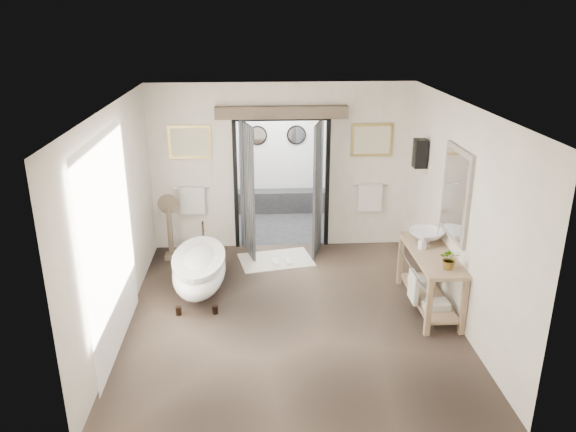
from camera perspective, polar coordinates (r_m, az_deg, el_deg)
The scene contains 13 objects.
ground_plane at distance 7.97m, azimuth 0.26°, elevation -9.97°, with size 5.00×5.00×0.00m, color brown.
room_shell at distance 7.09m, azimuth 0.06°, elevation 2.59°, with size 4.52×5.02×2.91m.
shower_room at distance 11.31m, azimuth -1.01°, elevation 4.26°, with size 2.22×2.01×2.51m.
back_wall_dressing at distance 9.52m, azimuth -0.61°, elevation 5.32°, with size 3.82×0.79×2.52m.
clawfoot_tub at distance 8.42m, azimuth -8.99°, elevation -5.31°, with size 0.77×1.73×0.84m.
vanity at distance 8.16m, azimuth 14.10°, elevation -5.85°, with size 0.57×1.60×0.85m.
pedestal_mirror at distance 9.68m, azimuth -11.89°, elevation -1.53°, with size 0.34×0.22×1.15m.
rug at distance 9.58m, azimuth -1.23°, elevation -4.48°, with size 1.20×0.80×0.01m, color beige.
slippers at distance 9.45m, azimuth -0.65°, elevation -4.64°, with size 0.35×0.25×0.05m.
basin at distance 8.35m, azimuth 13.89°, elevation -1.99°, with size 0.51×0.51×0.18m, color white.
plant at distance 7.53m, azimuth 16.13°, elevation -4.20°, with size 0.26×0.22×0.29m, color gray.
soap_bottle_a at distance 8.07m, azimuth 13.51°, elevation -2.66°, with size 0.09×0.09×0.19m, color gray.
soap_bottle_b at distance 8.59m, azimuth 12.71°, elevation -1.33°, with size 0.12×0.12×0.15m, color gray.
Camera 1 is at (-0.44, -6.88, 3.99)m, focal length 35.00 mm.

